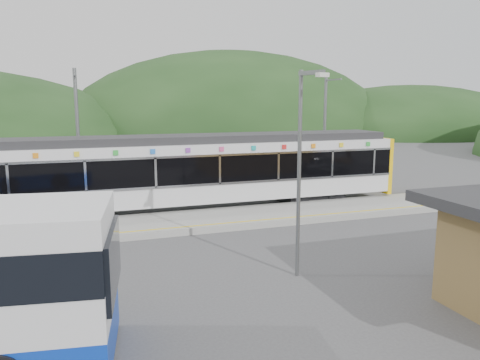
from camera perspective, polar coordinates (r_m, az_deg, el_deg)
name	(u,v)px	position (r m, az deg, el deg)	size (l,w,h in m)	color
ground	(273,240)	(18.55, 4.01, -7.33)	(120.00, 120.00, 0.00)	#4C4C4F
hills	(340,202)	(25.88, 12.05, -2.64)	(146.00, 149.00, 26.00)	#1E3D19
platform	(244,217)	(21.47, 0.55, -4.53)	(26.00, 3.20, 0.30)	#9E9E99
yellow_line	(255,220)	(20.25, 1.79, -4.96)	(26.00, 0.10, 0.01)	yellow
train	(202,169)	(23.26, -4.67, 1.35)	(20.44, 3.01, 3.74)	black
catenary_mast_west	(78,136)	(24.92, -19.13, 5.07)	(0.18, 1.80, 7.00)	slate
catenary_mast_east	(325,130)	(28.60, 10.31, 5.96)	(0.18, 1.80, 7.00)	slate
lamp_post	(301,157)	(14.05, 7.48, 2.79)	(0.38, 1.13, 6.30)	slate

